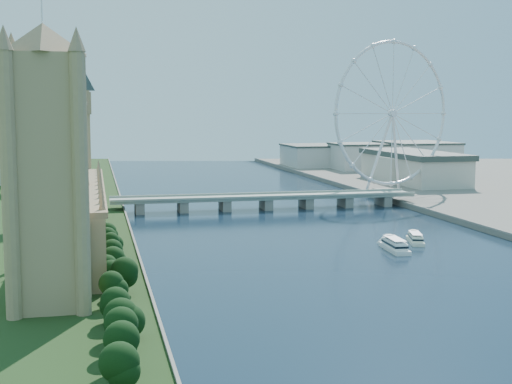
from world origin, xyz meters
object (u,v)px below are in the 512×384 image
object	(u,v)px
london_eye	(392,114)
tour_boat_near	(394,251)
tour_boat_far	(415,243)
victoria_tower	(47,158)

from	to	relation	value
london_eye	tour_boat_near	distance (m)	246.89
london_eye	tour_boat_far	bearing A→B (deg)	-109.96
victoria_tower	tour_boat_near	bearing A→B (deg)	26.66
victoria_tower	tour_boat_near	distance (m)	189.55
tour_boat_far	victoria_tower	bearing A→B (deg)	-134.72
victoria_tower	tour_boat_near	xyz separation A→B (m)	(162.25, 81.45, -54.49)
london_eye	tour_boat_near	bearing A→B (deg)	-112.98
london_eye	tour_boat_far	world-z (taller)	london_eye
london_eye	tour_boat_near	world-z (taller)	london_eye
victoria_tower	tour_boat_near	size ratio (longest dim) A/B	3.57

